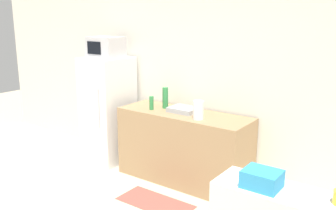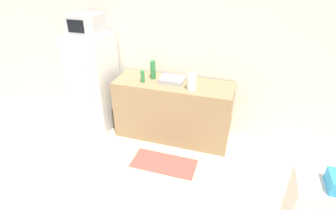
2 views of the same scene
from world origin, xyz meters
name	(u,v)px [view 1 (image 1 of 2)]	position (x,y,z in m)	size (l,w,h in m)	color
wall_back	(193,78)	(0.00, 2.98, 1.30)	(8.00, 0.06, 2.60)	silver
refrigerator	(108,110)	(-1.20, 2.58, 0.77)	(0.58, 0.67, 1.53)	silver
microwave	(106,47)	(-1.20, 2.58, 1.68)	(0.47, 0.36, 0.29)	#BCBCC1
counter	(184,147)	(0.10, 2.62, 0.46)	(1.74, 0.61, 0.92)	#937551
sink_basin	(184,110)	(0.07, 2.65, 0.95)	(0.36, 0.28, 0.06)	#9EA3A8
bottle_tall	(165,98)	(-0.23, 2.67, 1.06)	(0.08, 0.08, 0.28)	#2D7F42
bottle_short	(151,103)	(-0.33, 2.50, 1.01)	(0.06, 0.06, 0.18)	#2D7F42
basket	(262,179)	(1.84, 0.87, 1.15)	(0.22, 0.19, 0.11)	#2D8EC6
paper_towel_roll	(198,110)	(0.40, 2.47, 1.03)	(0.12, 0.12, 0.22)	white
kitchen_rug	(155,202)	(0.18, 1.92, 0.00)	(0.89, 0.42, 0.01)	#99473D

